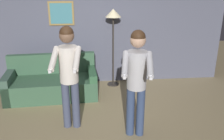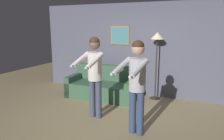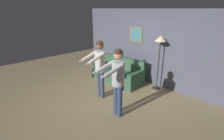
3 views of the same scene
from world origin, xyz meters
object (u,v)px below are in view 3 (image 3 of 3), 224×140
at_px(couch, 118,74).
at_px(torchiere_lamp, 160,44).
at_px(person_standing_right, 117,77).
at_px(person_standing_left, 100,64).

bearing_deg(couch, torchiere_lamp, 19.07).
bearing_deg(person_standing_right, torchiere_lamp, 94.22).
height_order(couch, person_standing_left, person_standing_left).
bearing_deg(person_standing_right, couch, 133.37).
xyz_separation_m(person_standing_left, person_standing_right, (1.04, -0.33, -0.01)).
distance_m(person_standing_left, person_standing_right, 1.09).
distance_m(couch, person_standing_right, 2.37).
relative_size(couch, person_standing_right, 1.12).
bearing_deg(couch, person_standing_right, -46.63).
bearing_deg(torchiere_lamp, couch, -160.93).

